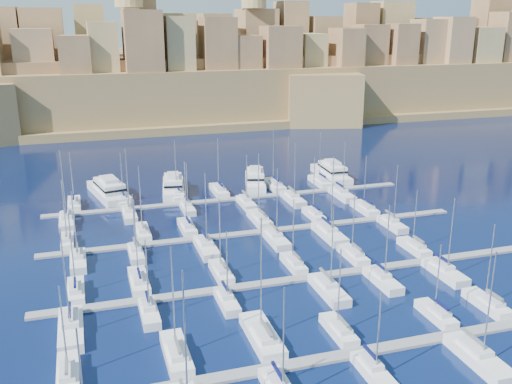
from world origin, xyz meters
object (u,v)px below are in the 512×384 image
object	(u,v)px
motor_yacht_b	(173,186)
sailboat_2	(262,336)
sailboat_4	(436,314)
motor_yacht_c	(255,179)
sailboat_0	(68,375)
motor_yacht_d	(331,172)
motor_yacht_a	(109,190)

from	to	relation	value
motor_yacht_b	sailboat_2	bearing A→B (deg)	-89.69
sailboat_4	motor_yacht_c	distance (m)	70.64
sailboat_0	sailboat_2	bearing A→B (deg)	2.85
motor_yacht_b	motor_yacht_d	world-z (taller)	same
sailboat_4	motor_yacht_b	xyz separation A→B (m)	(-25.53, 70.70, 1.02)
motor_yacht_b	motor_yacht_d	bearing A→B (deg)	0.73
sailboat_0	sailboat_2	world-z (taller)	sailboat_2
sailboat_2	sailboat_4	distance (m)	25.22
sailboat_4	motor_yacht_a	distance (m)	82.54
motor_yacht_a	sailboat_0	bearing A→B (deg)	-97.08
sailboat_0	sailboat_4	size ratio (longest dim) A/B	1.07
sailboat_0	sailboat_4	xyz separation A→B (m)	(49.39, -0.42, -0.01)
motor_yacht_b	motor_yacht_c	size ratio (longest dim) A/B	1.02
sailboat_2	motor_yacht_b	bearing A→B (deg)	90.31
sailboat_0	motor_yacht_b	xyz separation A→B (m)	(23.86, 70.28, 1.00)
motor_yacht_c	motor_yacht_b	bearing A→B (deg)	179.31
motor_yacht_b	motor_yacht_d	xyz separation A→B (m)	(41.78, 0.53, 0.00)
sailboat_0	motor_yacht_c	bearing A→B (deg)	57.59
sailboat_4	sailboat_2	bearing A→B (deg)	176.29
sailboat_4	motor_yacht_d	distance (m)	73.07
sailboat_4	motor_yacht_d	size ratio (longest dim) A/B	0.63
motor_yacht_b	motor_yacht_d	size ratio (longest dim) A/B	0.95
motor_yacht_a	motor_yacht_d	distance (m)	56.77
sailboat_2	motor_yacht_d	world-z (taller)	sailboat_2
sailboat_0	sailboat_4	distance (m)	49.40
sailboat_2	motor_yacht_b	size ratio (longest dim) A/B	1.01
sailboat_0	sailboat_4	world-z (taller)	sailboat_0
sailboat_4	motor_yacht_c	world-z (taller)	sailboat_4
motor_yacht_a	motor_yacht_d	bearing A→B (deg)	-0.67
motor_yacht_d	motor_yacht_b	bearing A→B (deg)	-179.27
motor_yacht_d	motor_yacht_c	bearing A→B (deg)	-177.89
sailboat_4	motor_yacht_b	distance (m)	75.18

